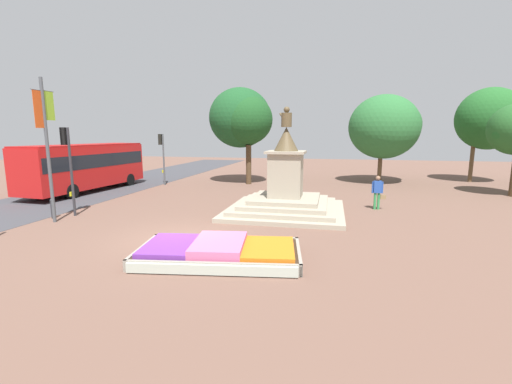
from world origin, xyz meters
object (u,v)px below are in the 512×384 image
(traffic_light_far_corner, at_px, (162,150))
(city_bus, at_px, (86,164))
(traffic_light_mid_block, at_px, (68,156))
(banner_pole, at_px, (47,144))
(kerb_bollard_mid_b, at_px, (52,208))
(pedestrian_with_handbag, at_px, (378,191))
(statue_monument, at_px, (285,193))
(flower_planter, at_px, (218,252))
(kerb_bollard_north, at_px, (54,207))

(traffic_light_far_corner, relative_size, city_bus, 0.41)
(traffic_light_mid_block, xyz_separation_m, city_bus, (-4.27, 6.40, -1.01))
(banner_pole, bearing_deg, city_bus, 119.69)
(city_bus, bearing_deg, kerb_bollard_mid_b, -62.13)
(kerb_bollard_mid_b, bearing_deg, pedestrian_with_handbag, 19.48)
(pedestrian_with_handbag, bearing_deg, traffic_light_far_corner, 159.44)
(statue_monument, height_order, city_bus, statue_monument)
(traffic_light_mid_block, bearing_deg, kerb_bollard_mid_b, -127.37)
(flower_planter, distance_m, kerb_bollard_mid_b, 9.77)
(banner_pole, bearing_deg, kerb_bollard_north, 131.93)
(statue_monument, bearing_deg, traffic_light_mid_block, -163.44)
(flower_planter, xyz_separation_m, statue_monument, (1.16, 6.95, 0.72))
(kerb_bollard_north, bearing_deg, city_bus, 118.36)
(statue_monument, distance_m, traffic_light_far_corner, 12.80)
(kerb_bollard_mid_b, bearing_deg, banner_pole, -42.04)
(flower_planter, height_order, city_bus, city_bus)
(kerb_bollard_north, bearing_deg, traffic_light_mid_block, 49.54)
(banner_pole, distance_m, city_bus, 8.92)
(traffic_light_mid_block, bearing_deg, kerb_bollard_north, -130.46)
(banner_pole, bearing_deg, flower_planter, -18.14)
(traffic_light_mid_block, relative_size, kerb_bollard_mid_b, 4.54)
(traffic_light_far_corner, bearing_deg, flower_planter, -57.01)
(banner_pole, bearing_deg, traffic_light_far_corner, 93.30)
(traffic_light_far_corner, bearing_deg, pedestrian_with_handbag, -20.56)
(kerb_bollard_north, bearing_deg, kerb_bollard_mid_b, -103.73)
(kerb_bollard_mid_b, bearing_deg, statue_monument, 19.20)
(traffic_light_far_corner, relative_size, pedestrian_with_handbag, 2.21)
(traffic_light_mid_block, height_order, city_bus, traffic_light_mid_block)
(traffic_light_mid_block, distance_m, kerb_bollard_mid_b, 2.51)
(statue_monument, relative_size, kerb_bollard_north, 5.61)
(statue_monument, distance_m, banner_pole, 10.87)
(banner_pole, xyz_separation_m, city_bus, (-4.35, 7.62, -1.61))
(kerb_bollard_north, bearing_deg, traffic_light_far_corner, 90.44)
(traffic_light_mid_block, xyz_separation_m, traffic_light_far_corner, (-0.58, 10.19, -0.18))
(banner_pole, bearing_deg, pedestrian_with_handbag, 22.12)
(pedestrian_with_handbag, height_order, kerb_bollard_north, pedestrian_with_handbag)
(banner_pole, height_order, kerb_bollard_mid_b, banner_pole)
(city_bus, xyz_separation_m, kerb_bollard_north, (3.77, -6.98, -1.30))
(traffic_light_mid_block, bearing_deg, pedestrian_with_handbag, 17.69)
(kerb_bollard_mid_b, distance_m, kerb_bollard_north, 0.11)
(traffic_light_far_corner, xyz_separation_m, banner_pole, (0.66, -11.41, 0.78))
(traffic_light_far_corner, xyz_separation_m, kerb_bollard_north, (0.08, -10.77, -2.13))
(flower_planter, xyz_separation_m, city_bus, (-12.92, 10.43, 1.60))
(banner_pole, relative_size, kerb_bollard_north, 6.11)
(traffic_light_mid_block, relative_size, traffic_light_far_corner, 1.07)
(traffic_light_mid_block, xyz_separation_m, kerb_bollard_north, (-0.50, -0.58, -2.31))
(city_bus, relative_size, pedestrian_with_handbag, 5.42)
(banner_pole, relative_size, pedestrian_with_handbag, 3.54)
(flower_planter, xyz_separation_m, pedestrian_with_handbag, (5.71, 8.62, 0.76))
(traffic_light_far_corner, relative_size, banner_pole, 0.62)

